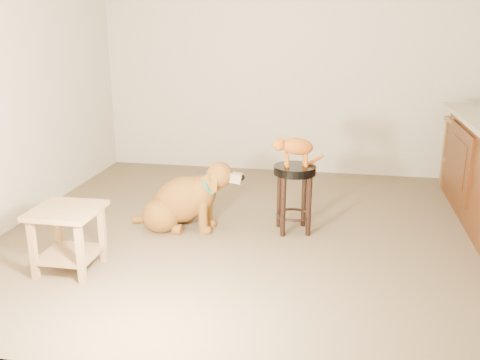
% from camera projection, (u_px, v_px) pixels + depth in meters
% --- Properties ---
extents(floor, '(4.50, 4.00, 0.01)m').
position_uv_depth(floor, '(271.00, 234.00, 4.56)').
color(floor, brown).
rests_on(floor, ground).
extents(room_shell, '(4.54, 4.04, 2.62)m').
position_uv_depth(room_shell, '(275.00, 30.00, 4.07)').
color(room_shell, beige).
rests_on(room_shell, ground).
extents(padded_stool, '(0.37, 0.37, 0.58)m').
position_uv_depth(padded_stool, '(294.00, 185.00, 4.51)').
color(padded_stool, black).
rests_on(padded_stool, ground).
extents(wood_stool, '(0.46, 0.46, 0.77)m').
position_uv_depth(wood_stool, '(467.00, 155.00, 5.56)').
color(wood_stool, brown).
rests_on(wood_stool, ground).
extents(side_table, '(0.46, 0.46, 0.48)m').
position_uv_depth(side_table, '(68.00, 230.00, 3.82)').
color(side_table, olive).
rests_on(side_table, ground).
extents(golden_retriever, '(1.04, 0.51, 0.66)m').
position_uv_depth(golden_retriever, '(183.00, 201.00, 4.63)').
color(golden_retriever, brown).
rests_on(golden_retriever, ground).
extents(tabby_kitten, '(0.43, 0.26, 0.29)m').
position_uv_depth(tabby_kitten, '(294.00, 147.00, 4.42)').
color(tabby_kitten, '#94450E').
rests_on(tabby_kitten, padded_stool).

